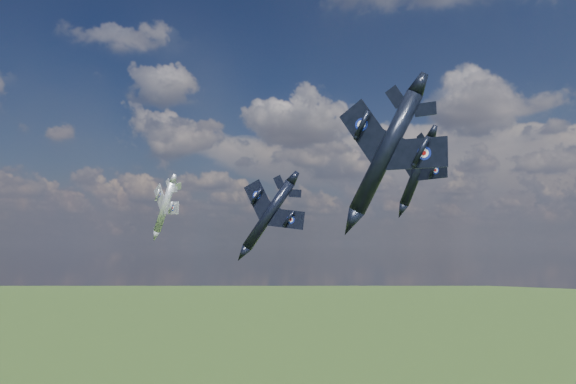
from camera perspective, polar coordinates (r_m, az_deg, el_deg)
The scene contains 4 objects.
jet_lead_navy at distance 83.96m, azimuth -1.98°, elevation -2.35°, with size 11.63×16.21×3.35m, color black, non-canonical shape.
jet_right_navy at distance 49.40m, azimuth 9.88°, elevation 3.94°, with size 11.15×15.55×3.22m, color black, non-canonical shape.
jet_high_navy at distance 76.92m, azimuth 13.01°, elevation 2.10°, with size 9.65×13.45×2.78m, color black, non-canonical shape.
jet_left_silver at distance 106.22m, azimuth -12.43°, elevation -1.49°, with size 9.97×13.90×2.88m, color #AFB2BA, non-canonical shape.
Camera 1 is at (43.67, -51.51, 74.29)m, focal length 35.00 mm.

